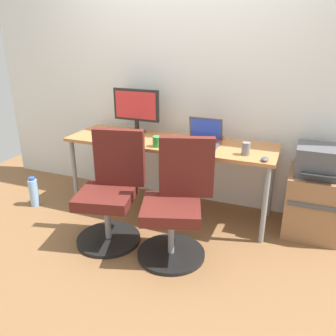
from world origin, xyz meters
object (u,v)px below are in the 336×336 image
(water_bottle_on_floor, at_px, (34,192))
(desktop_monitor, at_px, (136,108))
(office_chair_right, at_px, (176,205))
(coffee_mug, at_px, (157,142))
(side_cabinet, at_px, (313,203))
(office_chair_left, at_px, (111,193))
(printer, at_px, (320,160))
(open_laptop, at_px, (203,138))

(water_bottle_on_floor, relative_size, desktop_monitor, 0.65)
(office_chair_right, bearing_deg, coffee_mug, 128.15)
(side_cabinet, height_order, coffee_mug, coffee_mug)
(office_chair_left, relative_size, printer, 2.35)
(side_cabinet, height_order, water_bottle_on_floor, side_cabinet)
(side_cabinet, bearing_deg, coffee_mug, -167.56)
(water_bottle_on_floor, xyz_separation_m, coffee_mug, (1.28, 0.22, 0.62))
(office_chair_right, distance_m, desktop_monitor, 1.21)
(water_bottle_on_floor, relative_size, coffee_mug, 3.37)
(office_chair_right, relative_size, desktop_monitor, 1.96)
(office_chair_right, distance_m, printer, 1.26)
(coffee_mug, bearing_deg, side_cabinet, 12.44)
(desktop_monitor, bearing_deg, water_bottle_on_floor, -147.85)
(office_chair_right, height_order, open_laptop, open_laptop)
(coffee_mug, bearing_deg, water_bottle_on_floor, -170.48)
(printer, bearing_deg, water_bottle_on_floor, -169.00)
(water_bottle_on_floor, bearing_deg, side_cabinet, 11.02)
(coffee_mug, bearing_deg, office_chair_right, -51.85)
(side_cabinet, distance_m, coffee_mug, 1.46)
(desktop_monitor, xyz_separation_m, coffee_mug, (0.37, -0.36, -0.20))
(printer, bearing_deg, desktop_monitor, 177.97)
(side_cabinet, bearing_deg, open_laptop, -176.53)
(office_chair_right, xyz_separation_m, side_cabinet, (0.99, 0.74, -0.15))
(office_chair_right, xyz_separation_m, coffee_mug, (-0.35, 0.44, 0.35))
(water_bottle_on_floor, xyz_separation_m, open_laptop, (1.63, 0.45, 0.63))
(water_bottle_on_floor, xyz_separation_m, desktop_monitor, (0.91, 0.57, 0.83))
(side_cabinet, bearing_deg, water_bottle_on_floor, -168.98)
(side_cabinet, distance_m, desktop_monitor, 1.85)
(office_chair_left, xyz_separation_m, water_bottle_on_floor, (-1.05, 0.23, -0.28))
(office_chair_right, height_order, coffee_mug, office_chair_right)
(office_chair_left, relative_size, office_chair_right, 1.00)
(side_cabinet, relative_size, open_laptop, 1.78)
(office_chair_right, bearing_deg, office_chair_left, 179.85)
(printer, height_order, coffee_mug, coffee_mug)
(printer, height_order, water_bottle_on_floor, printer)
(office_chair_left, height_order, water_bottle_on_floor, office_chair_left)
(office_chair_left, distance_m, desktop_monitor, 0.98)
(office_chair_right, bearing_deg, open_laptop, 89.83)
(side_cabinet, relative_size, coffee_mug, 6.01)
(office_chair_right, height_order, side_cabinet, office_chair_right)
(open_laptop, height_order, coffee_mug, open_laptop)
(desktop_monitor, distance_m, coffee_mug, 0.56)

